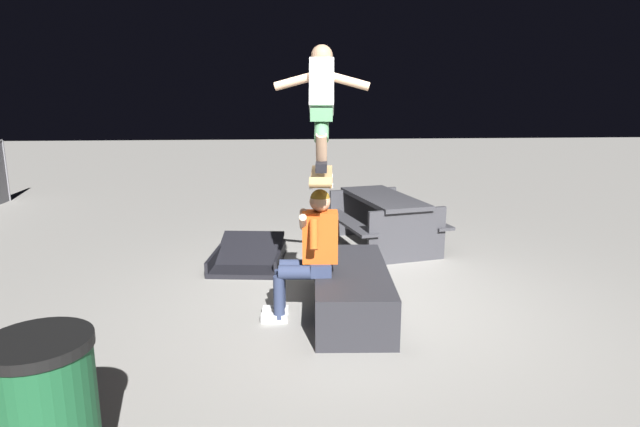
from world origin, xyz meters
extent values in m
plane|color=gray|center=(0.00, 0.00, 0.00)|extent=(40.00, 40.00, 0.00)
cube|color=#28282D|center=(-0.19, 0.07, 0.24)|extent=(1.78, 0.83, 0.47)
cube|color=#2D3856|center=(-0.30, 0.40, 0.53)|extent=(0.32, 0.20, 0.12)
cube|color=#D15119|center=(-0.30, 0.40, 0.84)|extent=(0.22, 0.35, 0.50)
sphere|color=tan|center=(-0.30, 0.40, 1.19)|extent=(0.20, 0.20, 0.20)
sphere|color=brown|center=(-0.30, 0.40, 1.21)|extent=(0.19, 0.19, 0.19)
cylinder|color=#D15119|center=(-0.49, 0.47, 0.92)|extent=(0.20, 0.09, 0.29)
cylinder|color=tan|center=(-0.41, 0.56, 1.02)|extent=(0.24, 0.08, 0.19)
cylinder|color=#D15119|center=(-0.09, 0.44, 0.92)|extent=(0.20, 0.09, 0.29)
cylinder|color=tan|center=(-0.17, 0.55, 1.02)|extent=(0.24, 0.08, 0.19)
cylinder|color=#2D3856|center=(-0.38, 0.60, 0.51)|extent=(0.16, 0.41, 0.14)
cylinder|color=#2D3856|center=(-0.36, 0.80, 0.26)|extent=(0.11, 0.11, 0.43)
cube|color=white|center=(-0.36, 0.85, 0.04)|extent=(0.11, 0.27, 0.08)
cylinder|color=#2D3856|center=(-0.20, 0.59, 0.51)|extent=(0.16, 0.41, 0.14)
cylinder|color=#2D3856|center=(-0.18, 0.79, 0.26)|extent=(0.11, 0.11, 0.43)
cube|color=white|center=(-0.18, 0.84, 0.04)|extent=(0.11, 0.27, 0.08)
cube|color=#AD8451|center=(-0.33, 0.38, 1.44)|extent=(0.81, 0.27, 0.09)
cube|color=#AD8451|center=(0.12, 0.34, 1.46)|extent=(0.14, 0.21, 0.05)
cube|color=#AD8451|center=(-0.78, 0.42, 1.46)|extent=(0.14, 0.21, 0.07)
cube|color=#99999E|center=(-0.05, 0.36, 1.41)|extent=(0.08, 0.16, 0.04)
cylinder|color=white|center=(-0.04, 0.45, 1.39)|extent=(0.06, 0.03, 0.05)
cylinder|color=white|center=(-0.06, 0.27, 1.39)|extent=(0.06, 0.03, 0.05)
cube|color=#99999E|center=(-0.61, 0.41, 1.41)|extent=(0.08, 0.16, 0.04)
cylinder|color=white|center=(-0.60, 0.50, 1.39)|extent=(0.06, 0.03, 0.05)
cylinder|color=white|center=(-0.62, 0.32, 1.39)|extent=(0.06, 0.03, 0.05)
cube|color=black|center=(-0.15, 0.37, 1.55)|extent=(0.27, 0.12, 0.08)
cube|color=black|center=(-0.51, 0.40, 1.55)|extent=(0.27, 0.12, 0.08)
cylinder|color=tan|center=(-0.20, 0.37, 1.71)|extent=(0.24, 0.12, 0.31)
cylinder|color=#4F835B|center=(-0.27, 0.38, 1.91)|extent=(0.34, 0.16, 0.33)
cylinder|color=tan|center=(-0.45, 0.39, 1.71)|extent=(0.24, 0.12, 0.31)
cylinder|color=#4F835B|center=(-0.38, 0.39, 1.91)|extent=(0.34, 0.16, 0.33)
cube|color=#4F835B|center=(-0.33, 0.38, 2.01)|extent=(0.32, 0.23, 0.12)
cube|color=white|center=(-0.25, 0.38, 2.25)|extent=(0.47, 0.26, 0.52)
sphere|color=tan|center=(-0.19, 0.37, 2.53)|extent=(0.20, 0.20, 0.20)
cylinder|color=tan|center=(-0.21, 0.59, 2.31)|extent=(0.12, 0.45, 0.19)
cylinder|color=tan|center=(-0.25, 0.16, 2.31)|extent=(0.12, 0.45, 0.19)
cube|color=black|center=(1.45, 1.21, 0.03)|extent=(1.24, 0.96, 0.06)
cube|color=black|center=(1.45, 1.21, 0.11)|extent=(1.20, 0.95, 0.41)
cube|color=black|center=(1.45, 1.63, 0.10)|extent=(1.04, 0.16, 0.20)
cube|color=black|center=(1.45, 0.80, 0.10)|extent=(1.04, 0.16, 0.20)
cube|color=#38383D|center=(2.16, -0.69, 0.72)|extent=(1.82, 1.08, 0.06)
cube|color=#38383D|center=(2.03, -0.15, 0.42)|extent=(1.71, 0.63, 0.04)
cube|color=#38383D|center=(2.29, -1.22, 0.42)|extent=(1.71, 0.63, 0.04)
cube|color=#38383D|center=(2.91, -0.51, 0.36)|extent=(0.32, 1.08, 0.72)
cube|color=#38383D|center=(1.41, -0.87, 0.36)|extent=(0.32, 1.08, 0.72)
cylinder|color=#19512D|center=(-2.58, 2.05, 0.44)|extent=(0.54, 0.54, 0.88)
cylinder|color=black|center=(-2.58, 2.05, 0.91)|extent=(0.57, 0.57, 0.06)
cylinder|color=slate|center=(6.00, 6.40, 0.62)|extent=(0.05, 0.05, 1.24)
camera|label=1|loc=(-5.28, 0.74, 2.21)|focal=30.11mm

